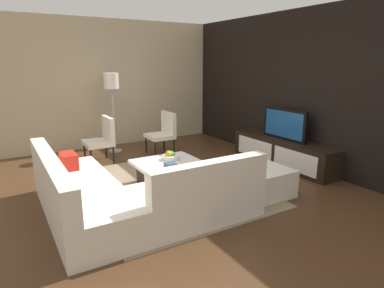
% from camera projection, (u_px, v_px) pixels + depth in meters
% --- Properties ---
extents(ground_plane, '(14.00, 14.00, 0.00)m').
position_uv_depth(ground_plane, '(168.00, 190.00, 5.00)').
color(ground_plane, '#4C301C').
extents(feature_wall_back, '(6.40, 0.12, 2.80)m').
position_uv_depth(feature_wall_back, '(299.00, 89.00, 6.01)').
color(feature_wall_back, black).
rests_on(feature_wall_back, ground).
extents(side_wall_left, '(0.12, 5.20, 2.80)m').
position_uv_depth(side_wall_left, '(110.00, 84.00, 7.42)').
color(side_wall_left, '#C6B28E').
rests_on(side_wall_left, ground).
extents(area_rug, '(3.08, 2.42, 0.01)m').
position_uv_depth(area_rug, '(165.00, 187.00, 5.08)').
color(area_rug, gray).
rests_on(area_rug, ground).
extents(media_console, '(2.21, 0.50, 0.50)m').
position_uv_depth(media_console, '(282.00, 152.00, 6.14)').
color(media_console, black).
rests_on(media_console, ground).
extents(television, '(0.99, 0.06, 0.57)m').
position_uv_depth(television, '(284.00, 124.00, 6.01)').
color(television, black).
rests_on(television, media_console).
extents(sectional_couch, '(2.38, 2.38, 0.81)m').
position_uv_depth(sectional_couch, '(125.00, 196.00, 4.07)').
color(sectional_couch, silver).
rests_on(sectional_couch, ground).
extents(coffee_table, '(1.05, 0.99, 0.38)m').
position_uv_depth(coffee_table, '(171.00, 174.00, 5.08)').
color(coffee_table, black).
rests_on(coffee_table, ground).
extents(accent_chair_near, '(0.57, 0.50, 0.87)m').
position_uv_depth(accent_chair_near, '(103.00, 137.00, 6.29)').
color(accent_chair_near, black).
rests_on(accent_chair_near, ground).
extents(floor_lamp, '(0.30, 0.30, 1.67)m').
position_uv_depth(floor_lamp, '(112.00, 86.00, 6.81)').
color(floor_lamp, '#A5A5AA').
rests_on(floor_lamp, ground).
extents(ottoman, '(0.70, 0.70, 0.40)m').
position_uv_depth(ottoman, '(263.00, 181.00, 4.79)').
color(ottoman, silver).
rests_on(ottoman, ground).
extents(fruit_bowl, '(0.28, 0.28, 0.14)m').
position_uv_depth(fruit_bowl, '(171.00, 156.00, 5.23)').
color(fruit_bowl, silver).
rests_on(fruit_bowl, coffee_table).
extents(accent_chair_far, '(0.55, 0.51, 0.87)m').
position_uv_depth(accent_chair_far, '(164.00, 131.00, 6.88)').
color(accent_chair_far, black).
rests_on(accent_chair_far, ground).
extents(book_stack, '(0.19, 0.15, 0.08)m').
position_uv_depth(book_stack, '(170.00, 166.00, 4.78)').
color(book_stack, maroon).
rests_on(book_stack, coffee_table).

